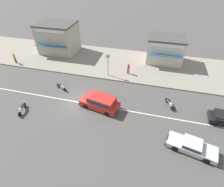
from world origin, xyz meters
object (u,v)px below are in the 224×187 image
motorcycle_0 (170,103)px  street_clock (108,60)px  motorcycle_1 (22,109)px  pedestrian_near_clock (128,68)px  shopfront_mid_block (165,49)px  minivan_red_0 (101,102)px  shopfront_corner_warung (58,38)px  pedestrian_mid_kerb (14,57)px  motorcycle_2 (61,87)px  sedan_silver_1 (192,146)px

motorcycle_0 → street_clock: 9.88m
motorcycle_0 → street_clock: (-8.56, 4.45, 2.13)m
motorcycle_1 → street_clock: bearing=51.9°
motorcycle_0 → pedestrian_near_clock: pedestrian_near_clock is taller
motorcycle_1 → shopfront_mid_block: (14.99, 15.80, 1.71)m
minivan_red_0 → shopfront_corner_warung: size_ratio=0.77×
motorcycle_0 → motorcycle_1: bearing=-162.6°
pedestrian_mid_kerb → shopfront_corner_warung: size_ratio=0.27×
minivan_red_0 → motorcycle_2: (-5.94, 1.99, -0.42)m
motorcycle_0 → street_clock: street_clock is taller
motorcycle_0 → pedestrian_near_clock: 8.11m
street_clock → pedestrian_mid_kerb: 15.33m
motorcycle_2 → pedestrian_near_clock: size_ratio=1.12×
motorcycle_0 → street_clock: size_ratio=0.53×
motorcycle_0 → shopfront_mid_block: 10.99m
minivan_red_0 → street_clock: (-0.92, 6.61, 1.71)m
street_clock → pedestrian_near_clock: 3.30m
sedan_silver_1 → motorcycle_1: sedan_silver_1 is taller
sedan_silver_1 → motorcycle_1: bearing=178.4°
motorcycle_1 → motorcycle_0: bearing=17.4°
motorcycle_2 → shopfront_corner_warung: (-5.39, 10.27, 2.18)m
street_clock → pedestrian_near_clock: bearing=22.7°
sedan_silver_1 → motorcycle_0: (-1.85, 5.50, -0.11)m
minivan_red_0 → motorcycle_2: 6.28m
pedestrian_mid_kerb → motorcycle_2: bearing=-23.6°
motorcycle_1 → motorcycle_2: (2.38, 4.81, -0.00)m
shopfront_corner_warung → pedestrian_mid_kerb: bearing=-130.0°
motorcycle_2 → sedan_silver_1: bearing=-19.0°
pedestrian_mid_kerb → motorcycle_0: bearing=-10.2°
minivan_red_0 → shopfront_mid_block: size_ratio=0.87×
motorcycle_2 → shopfront_corner_warung: shopfront_corner_warung is taller
motorcycle_1 → pedestrian_near_clock: (10.12, 10.58, 0.65)m
motorcycle_2 → pedestrian_near_clock: 9.67m
motorcycle_1 → pedestrian_mid_kerb: 12.19m
motorcycle_0 → minivan_red_0: bearing=-164.2°
shopfront_corner_warung → shopfront_mid_block: bearing=2.3°
minivan_red_0 → motorcycle_1: minivan_red_0 is taller
pedestrian_mid_kerb → shopfront_mid_block: shopfront_mid_block is taller
street_clock → shopfront_mid_block: bearing=40.0°
motorcycle_1 → shopfront_corner_warung: bearing=101.3°
shopfront_mid_block → pedestrian_mid_kerb: bearing=-164.1°
sedan_silver_1 → pedestrian_mid_kerb: bearing=159.1°
shopfront_mid_block → sedan_silver_1: bearing=-80.2°
shopfront_corner_warung → motorcycle_0: bearing=-28.0°
pedestrian_near_clock → shopfront_mid_block: (4.88, 5.22, 1.07)m
minivan_red_0 → pedestrian_mid_kerb: pedestrian_mid_kerb is taller
motorcycle_2 → street_clock: street_clock is taller
motorcycle_0 → motorcycle_1: same height
pedestrian_mid_kerb → shopfront_mid_block: bearing=15.9°
sedan_silver_1 → motorcycle_1: (-17.80, 0.50, -0.11)m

